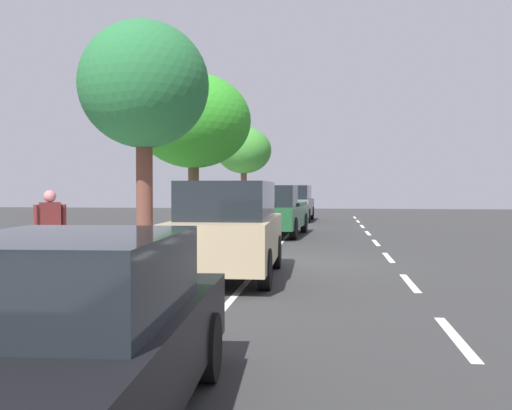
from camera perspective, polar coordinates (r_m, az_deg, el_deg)
ground at (r=14.31m, az=2.25°, el=-5.78°), size 76.29×76.29×0.00m
sidewalk at (r=15.19m, az=-13.16°, el=-5.16°), size 4.16×47.68×0.12m
curb_edge at (r=14.58m, az=-5.13°, el=-5.41°), size 0.16×47.68×0.12m
lane_stripe_centre at (r=13.99m, az=13.57°, el=-5.98°), size 0.14×48.40×0.01m
lane_stripe_bike_edge at (r=14.35m, az=0.64°, el=-5.74°), size 0.12×47.68×0.01m
parked_suv_grey_nearest at (r=32.74m, az=3.75°, el=0.23°), size 2.11×4.77×1.99m
parked_pickup_green_second at (r=22.69m, az=1.93°, el=-0.73°), size 2.32×5.42×1.95m
parked_suv_tan_mid at (r=12.20m, az=-2.63°, el=-2.24°), size 2.05×4.74×1.99m
parked_sedan_black_far at (r=4.64m, az=-17.74°, el=-12.24°), size 2.01×4.49×1.52m
bicycle_at_curb at (r=18.61m, az=-0.96°, el=-2.90°), size 1.45×1.02×0.75m
cyclist_with_backpack at (r=19.07m, az=-1.40°, el=-0.75°), size 0.55×0.53×1.72m
street_tree_near_cyclist at (r=30.40m, az=-1.20°, el=5.28°), size 2.85×2.85×4.87m
street_tree_mid_block at (r=19.37m, az=-6.10°, el=8.07°), size 3.75×3.75×5.45m
street_tree_far_end at (r=14.51m, az=-10.83°, el=11.24°), size 3.10×3.10×5.71m
pedestrian_on_phone at (r=12.22m, az=-19.36°, el=-2.07°), size 0.52×0.41×1.69m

